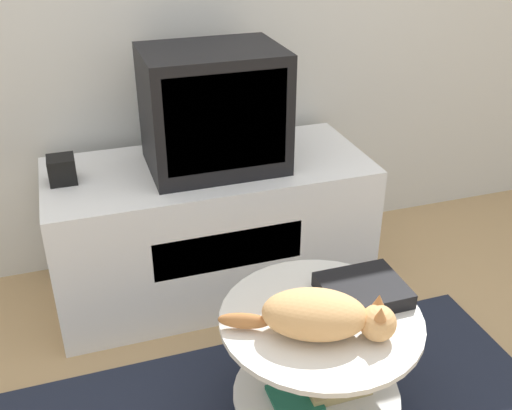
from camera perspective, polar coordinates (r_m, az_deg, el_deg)
tv_stand at (r=2.59m, az=-4.31°, el=-2.14°), size 1.32×0.59×0.59m
tv at (r=2.36m, az=-4.07°, el=9.08°), size 0.53×0.40×0.47m
speaker at (r=2.40m, az=-18.00°, el=3.22°), size 0.10×0.10×0.10m
coffee_table at (r=1.95m, az=6.04°, el=-14.25°), size 0.62×0.62×0.43m
dvd_box at (r=1.93m, az=10.12°, el=-8.00°), size 0.26×0.22×0.05m
cat at (r=1.74m, az=6.23°, el=-10.43°), size 0.48×0.28×0.14m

